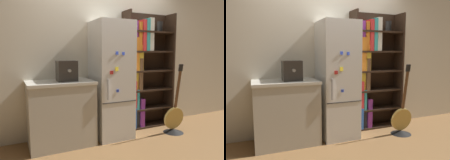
# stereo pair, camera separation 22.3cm
# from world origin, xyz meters

# --- Properties ---
(ground_plane) EXTENTS (16.00, 16.00, 0.00)m
(ground_plane) POSITION_xyz_m (0.00, 0.00, 0.00)
(ground_plane) COLOR olive
(wall_back) EXTENTS (8.00, 0.05, 2.60)m
(wall_back) POSITION_xyz_m (0.00, 0.47, 1.30)
(wall_back) COLOR beige
(wall_back) RESTS_ON ground_plane
(refrigerator) EXTENTS (0.56, 0.62, 1.81)m
(refrigerator) POSITION_xyz_m (-0.00, 0.15, 0.91)
(refrigerator) COLOR white
(refrigerator) RESTS_ON ground_plane
(bookshelf) EXTENTS (0.94, 0.30, 2.02)m
(bookshelf) POSITION_xyz_m (0.68, 0.33, 1.02)
(bookshelf) COLOR black
(bookshelf) RESTS_ON ground_plane
(kitchen_counter) EXTENTS (0.92, 0.60, 0.93)m
(kitchen_counter) POSITION_xyz_m (-0.80, 0.16, 0.47)
(kitchen_counter) COLOR #BCB7A8
(kitchen_counter) RESTS_ON ground_plane
(espresso_machine) EXTENTS (0.27, 0.30, 0.29)m
(espresso_machine) POSITION_xyz_m (-0.71, 0.13, 1.08)
(espresso_machine) COLOR #38332D
(espresso_machine) RESTS_ON kitchen_counter
(guitar) EXTENTS (0.37, 0.33, 1.15)m
(guitar) POSITION_xyz_m (1.00, -0.18, 0.17)
(guitar) COLOR black
(guitar) RESTS_ON ground_plane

